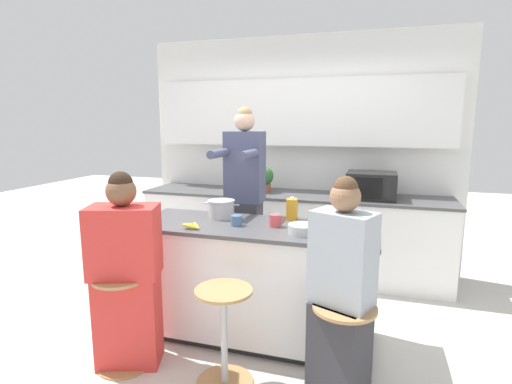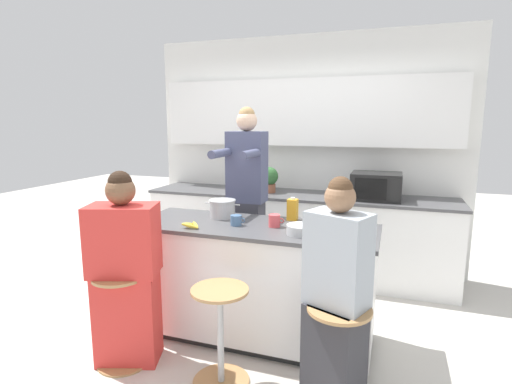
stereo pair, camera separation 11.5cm
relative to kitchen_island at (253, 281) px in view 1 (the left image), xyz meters
The scene contains 19 objects.
ground_plane 0.47m from the kitchen_island, ahead, with size 16.00×16.00×0.00m, color beige.
wall_back 2.08m from the kitchen_island, 90.00° to the left, with size 3.68×0.22×2.70m.
back_counter 1.46m from the kitchen_island, 90.00° to the left, with size 3.42×0.69×0.93m.
kitchen_island is the anchor object (origin of this frame).
bar_stool_leftmost 1.01m from the kitchen_island, 139.26° to the right, with size 0.38×0.38×0.66m.
bar_stool_center 0.65m from the kitchen_island, 90.00° to the right, with size 0.38×0.38×0.66m.
bar_stool_rightmost 1.01m from the kitchen_island, 40.63° to the right, with size 0.38×0.38×0.66m.
person_cooking 0.76m from the kitchen_island, 115.15° to the left, with size 0.34×0.57×1.85m.
person_wrapped_blanket 0.98m from the kitchen_island, 140.15° to the right, with size 0.53×0.42×1.40m.
person_seated_near 0.98m from the kitchen_island, 39.92° to the right, with size 0.41×0.37×1.42m.
cooking_pot 0.65m from the kitchen_island, 154.65° to the left, with size 0.31×0.23×0.15m.
fruit_bowl 0.66m from the kitchen_island, 17.62° to the right, with size 0.21×0.21×0.07m.
mixing_bowl_steel 0.92m from the kitchen_island, 17.69° to the left, with size 0.18×0.18×0.08m.
coffee_cup_near 0.53m from the kitchen_island, ahead, with size 0.12×0.09×0.10m.
coffee_cup_far 0.52m from the kitchen_island, 157.27° to the right, with size 0.12×0.09×0.08m.
banana_bunch 0.68m from the kitchen_island, 149.83° to the right, with size 0.16×0.11×0.05m.
juice_carton 0.66m from the kitchen_island, 46.38° to the left, with size 0.08×0.08×0.19m.
microwave 1.75m from the kitchen_island, 59.08° to the left, with size 0.50×0.40×0.28m.
potted_plant 1.62m from the kitchen_island, 102.60° to the left, with size 0.21×0.21×0.29m.
Camera 1 is at (0.90, -2.87, 1.72)m, focal length 28.00 mm.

